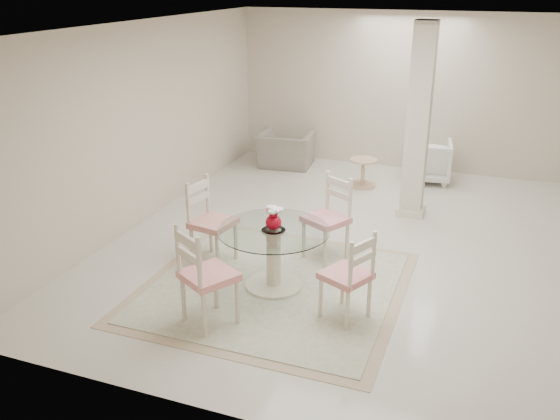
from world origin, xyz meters
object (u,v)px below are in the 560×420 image
(dining_chair_east, at_px, (352,271))
(armchair_white, at_px, (427,160))
(column, at_px, (418,122))
(dining_chair_west, at_px, (208,215))
(recliner_taupe, at_px, (285,150))
(dining_chair_north, at_px, (330,212))
(dining_chair_south, at_px, (202,270))
(side_table, at_px, (363,174))
(dining_table, at_px, (274,258))
(red_vase, at_px, (274,218))

(dining_chair_east, height_order, armchair_white, dining_chair_east)
(column, distance_m, dining_chair_west, 3.25)
(column, distance_m, recliner_taupe, 3.10)
(column, xyz_separation_m, dining_chair_west, (-2.05, -2.40, -0.75))
(dining_chair_east, relative_size, armchair_white, 1.37)
(dining_chair_north, xyz_separation_m, dining_chair_south, (-0.73, -1.91, 0.02))
(dining_chair_south, bearing_deg, armchair_white, -74.63)
(side_table, bearing_deg, recliner_taupe, 159.12)
(dining_chair_west, xyz_separation_m, side_table, (1.11, 3.33, -0.38))
(dining_chair_east, bearing_deg, column, -157.16)
(side_table, bearing_deg, dining_chair_north, -85.52)
(dining_table, distance_m, side_table, 3.68)
(armchair_white, bearing_deg, dining_chair_east, 80.60)
(dining_table, height_order, dining_chair_east, dining_chair_east)
(red_vase, relative_size, armchair_white, 0.35)
(armchair_white, xyz_separation_m, side_table, (-0.94, -0.68, -0.14))
(dining_chair_west, bearing_deg, red_vase, -99.31)
(side_table, bearing_deg, dining_chair_east, -78.73)
(dining_chair_south, height_order, armchair_white, dining_chair_south)
(armchair_white, bearing_deg, dining_chair_north, 70.20)
(dining_chair_east, bearing_deg, dining_table, -85.27)
(dining_chair_north, bearing_deg, dining_chair_east, -37.28)
(dining_chair_north, height_order, dining_chair_south, dining_chair_south)
(red_vase, distance_m, dining_chair_north, 1.05)
(dining_chair_north, distance_m, armchair_white, 3.48)
(recliner_taupe, relative_size, side_table, 2.07)
(column, bearing_deg, side_table, 135.12)
(column, relative_size, dining_chair_east, 2.57)
(dining_table, bearing_deg, recliner_taupe, 108.30)
(red_vase, xyz_separation_m, dining_chair_south, (-0.37, -0.95, -0.22))
(dining_table, xyz_separation_m, recliner_taupe, (-1.41, 4.27, -0.05))
(dining_chair_east, height_order, dining_chair_west, dining_chair_west)
(column, distance_m, dining_chair_south, 4.04)
(dining_chair_west, height_order, armchair_white, dining_chair_west)
(dining_chair_west, distance_m, side_table, 3.53)
(dining_chair_south, xyz_separation_m, side_table, (0.52, 4.63, -0.40))
(dining_chair_east, relative_size, dining_chair_south, 0.90)
(dining_chair_east, bearing_deg, recliner_taupe, -127.66)
(red_vase, relative_size, recliner_taupe, 0.28)
(red_vase, distance_m, armchair_white, 4.52)
(dining_table, bearing_deg, column, 68.43)
(dining_chair_south, relative_size, recliner_taupe, 1.22)
(dining_chair_north, relative_size, recliner_taupe, 1.19)
(dining_table, xyz_separation_m, armchair_white, (1.09, 4.36, -0.01))
(dining_chair_west, relative_size, recliner_taupe, 1.19)
(recliner_taupe, xyz_separation_m, armchair_white, (2.50, 0.09, 0.04))
(dining_table, relative_size, red_vase, 4.58)
(column, distance_m, red_vase, 2.99)
(column, distance_m, side_table, 1.74)
(dining_chair_west, height_order, recliner_taupe, dining_chair_west)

